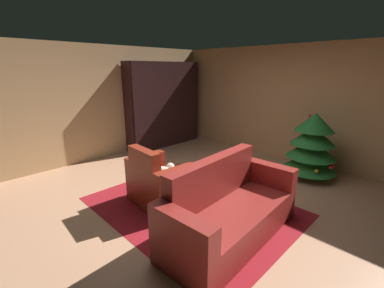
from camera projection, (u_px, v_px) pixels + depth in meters
The scene contains 11 objects.
ground_plane at pixel (202, 200), 4.06m from camera, with size 7.30×7.30×0.00m, color tan.
wall_back at pixel (291, 104), 5.64m from camera, with size 6.20×0.06×2.50m, color tan.
wall_left at pixel (103, 103), 5.79m from camera, with size 0.06×5.78×2.50m, color tan.
area_rug at pixel (192, 206), 3.87m from camera, with size 2.92×2.22×0.01m, color maroon.
bookshelf_unit at pixel (167, 104), 6.76m from camera, with size 0.40×2.12×2.16m.
armchair_red at pixel (158, 185), 3.84m from camera, with size 0.97×0.71×0.93m.
couch_red at pixel (229, 211), 3.14m from camera, with size 0.89×1.99×0.96m.
coffee_table at pixel (202, 180), 3.78m from camera, with size 0.69×0.69×0.47m.
book_stack_on_table at pixel (204, 175), 3.76m from camera, with size 0.22×0.17×0.07m.
bottle_on_table at pixel (211, 168), 3.87m from camera, with size 0.07×0.07×0.23m.
decorated_tree at pixel (312, 146), 4.76m from camera, with size 0.97×0.97×1.24m.
Camera 1 is at (2.47, -2.68, 2.01)m, focal length 24.02 mm.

